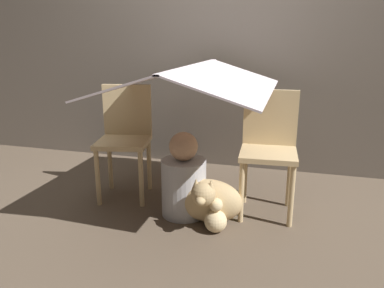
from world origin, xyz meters
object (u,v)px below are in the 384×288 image
at_px(person_front, 184,181).
at_px(dog, 209,200).
at_px(chair_left, 125,135).
at_px(chair_right, 269,146).

distance_m(person_front, dog, 0.23).
xyz_separation_m(chair_left, chair_right, (1.11, 0.00, 0.00)).
height_order(chair_right, person_front, chair_right).
bearing_deg(dog, chair_left, 157.59).
bearing_deg(person_front, chair_left, 157.11).
distance_m(chair_left, dog, 0.87).
relative_size(chair_right, dog, 1.91).
height_order(chair_left, person_front, chair_left).
xyz_separation_m(chair_right, dog, (-0.36, -0.31, -0.33)).
height_order(person_front, dog, person_front).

